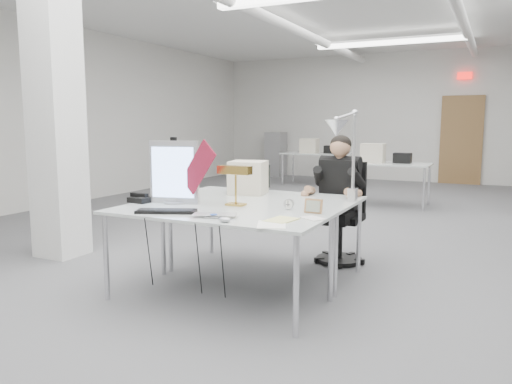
% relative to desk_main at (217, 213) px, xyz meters
% --- Properties ---
extents(room_shell, '(10.04, 14.04, 3.24)m').
position_rel_desk_main_xyz_m(room_shell, '(0.04, 2.63, 0.95)').
color(room_shell, '#555557').
rests_on(room_shell, ground).
extents(desk_main, '(1.80, 0.90, 0.02)m').
position_rel_desk_main_xyz_m(desk_main, '(0.00, 0.00, 0.00)').
color(desk_main, silver).
rests_on(desk_main, room_shell).
extents(desk_second, '(1.80, 0.90, 0.02)m').
position_rel_desk_main_xyz_m(desk_second, '(0.00, 0.90, 0.00)').
color(desk_second, silver).
rests_on(desk_second, room_shell).
extents(bg_desk_a, '(1.60, 0.80, 0.02)m').
position_rel_desk_main_xyz_m(bg_desk_a, '(0.20, 5.50, 0.00)').
color(bg_desk_a, silver).
rests_on(bg_desk_a, room_shell).
extents(bg_desk_b, '(1.60, 0.80, 0.02)m').
position_rel_desk_main_xyz_m(bg_desk_b, '(-1.80, 7.70, 0.00)').
color(bg_desk_b, silver).
rests_on(bg_desk_b, room_shell).
extents(filing_cabinet, '(0.45, 0.55, 1.20)m').
position_rel_desk_main_xyz_m(filing_cabinet, '(-3.50, 9.15, -0.14)').
color(filing_cabinet, gray).
rests_on(filing_cabinet, room_shell).
extents(office_chair, '(0.60, 0.60, 1.15)m').
position_rel_desk_main_xyz_m(office_chair, '(0.57, 1.55, -0.17)').
color(office_chair, black).
rests_on(office_chair, room_shell).
extents(seated_person, '(0.46, 0.57, 0.81)m').
position_rel_desk_main_xyz_m(seated_person, '(0.57, 1.50, 0.16)').
color(seated_person, black).
rests_on(seated_person, office_chair).
extents(monitor, '(0.45, 0.14, 0.56)m').
position_rel_desk_main_xyz_m(monitor, '(-0.54, 0.18, 0.29)').
color(monitor, '#AAAAAF').
rests_on(monitor, desk_main).
extents(pennant, '(0.43, 0.14, 0.48)m').
position_rel_desk_main_xyz_m(pennant, '(-0.27, 0.15, 0.35)').
color(pennant, maroon).
rests_on(pennant, monitor).
extents(keyboard, '(0.50, 0.33, 0.02)m').
position_rel_desk_main_xyz_m(keyboard, '(-0.33, -0.24, 0.02)').
color(keyboard, black).
rests_on(keyboard, desk_main).
extents(laptop, '(0.39, 0.31, 0.03)m').
position_rel_desk_main_xyz_m(laptop, '(0.13, -0.28, 0.03)').
color(laptop, silver).
rests_on(laptop, desk_main).
extents(mouse, '(0.11, 0.10, 0.04)m').
position_rel_desk_main_xyz_m(mouse, '(0.28, -0.37, 0.03)').
color(mouse, '#AEAEB2').
rests_on(mouse, desk_main).
extents(bankers_lamp, '(0.28, 0.11, 0.31)m').
position_rel_desk_main_xyz_m(bankers_lamp, '(-0.00, 0.32, 0.17)').
color(bankers_lamp, gold).
rests_on(bankers_lamp, desk_main).
extents(desk_phone, '(0.21, 0.19, 0.05)m').
position_rel_desk_main_xyz_m(desk_phone, '(-0.85, 0.09, 0.04)').
color(desk_phone, black).
rests_on(desk_phone, desk_main).
extents(picture_frame_left, '(0.14, 0.07, 0.11)m').
position_rel_desk_main_xyz_m(picture_frame_left, '(-0.79, 0.30, 0.07)').
color(picture_frame_left, tan).
rests_on(picture_frame_left, desk_main).
extents(picture_frame_right, '(0.15, 0.04, 0.12)m').
position_rel_desk_main_xyz_m(picture_frame_right, '(0.73, 0.25, 0.07)').
color(picture_frame_right, '#B07A4B').
rests_on(picture_frame_right, desk_main).
extents(desk_clock, '(0.09, 0.05, 0.09)m').
position_rel_desk_main_xyz_m(desk_clock, '(0.49, 0.32, 0.06)').
color(desk_clock, '#A5A4A9').
rests_on(desk_clock, desk_main).
extents(paper_stack_a, '(0.29, 0.34, 0.01)m').
position_rel_desk_main_xyz_m(paper_stack_a, '(0.62, -0.31, 0.02)').
color(paper_stack_a, white).
rests_on(paper_stack_a, desk_main).
extents(paper_stack_b, '(0.22, 0.28, 0.01)m').
position_rel_desk_main_xyz_m(paper_stack_b, '(0.62, -0.13, 0.02)').
color(paper_stack_b, '#E2DF87').
rests_on(paper_stack_b, desk_main).
extents(paper_stack_c, '(0.22, 0.20, 0.01)m').
position_rel_desk_main_xyz_m(paper_stack_c, '(0.80, 0.04, 0.02)').
color(paper_stack_c, silver).
rests_on(paper_stack_c, desk_main).
extents(beige_monitor, '(0.41, 0.39, 0.33)m').
position_rel_desk_main_xyz_m(beige_monitor, '(-0.23, 1.00, 0.18)').
color(beige_monitor, beige).
rests_on(beige_monitor, desk_second).
extents(architect_lamp, '(0.43, 0.75, 0.91)m').
position_rel_desk_main_xyz_m(architect_lamp, '(0.85, 0.74, 0.47)').
color(architect_lamp, '#BDBDC1').
rests_on(architect_lamp, desk_second).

